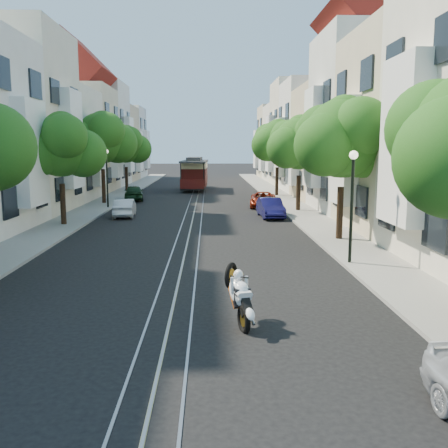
{
  "coord_description": "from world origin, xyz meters",
  "views": [
    {
      "loc": [
        1.02,
        -14.16,
        4.38
      ],
      "look_at": [
        1.6,
        5.07,
        1.44
      ],
      "focal_mm": 40.0,
      "sensor_mm": 36.0,
      "label": 1
    }
  ],
  "objects": [
    {
      "name": "tree_w_b",
      "position": [
        -7.14,
        13.98,
        4.4
      ],
      "size": [
        4.72,
        3.87,
        6.27
      ],
      "color": "black",
      "rests_on": "ground"
    },
    {
      "name": "parked_car_w_mid",
      "position": [
        -4.4,
        17.85,
        0.58
      ],
      "size": [
        1.47,
        3.57,
        1.15
      ],
      "primitive_type": "imported",
      "rotation": [
        0.0,
        0.0,
        3.21
      ],
      "color": "silver",
      "rests_on": "ground"
    },
    {
      "name": "cable_car",
      "position": [
        -0.45,
        38.12,
        1.85
      ],
      "size": [
        2.83,
        8.21,
        3.12
      ],
      "rotation": [
        0.0,
        0.0,
        -0.04
      ],
      "color": "black",
      "rests_on": "ground"
    },
    {
      "name": "rail_right",
      "position": [
        0.55,
        28.0,
        0.01
      ],
      "size": [
        0.06,
        80.0,
        0.02
      ],
      "primitive_type": "cube",
      "color": "gray",
      "rests_on": "ground"
    },
    {
      "name": "ground",
      "position": [
        0.0,
        28.0,
        0.0
      ],
      "size": [
        200.0,
        200.0,
        0.0
      ],
      "primitive_type": "plane",
      "color": "black",
      "rests_on": "ground"
    },
    {
      "name": "tree_e_b",
      "position": [
        7.26,
        8.98,
        4.73
      ],
      "size": [
        4.93,
        4.08,
        6.68
      ],
      "color": "black",
      "rests_on": "ground"
    },
    {
      "name": "sidewalk_west",
      "position": [
        -7.25,
        28.0,
        0.06
      ],
      "size": [
        2.5,
        80.0,
        0.12
      ],
      "primitive_type": "cube",
      "color": "gray",
      "rests_on": "ground"
    },
    {
      "name": "parked_car_w_far",
      "position": [
        -5.27,
        27.75,
        0.66
      ],
      "size": [
        2.05,
        4.02,
        1.31
      ],
      "primitive_type": "imported",
      "rotation": [
        0.0,
        0.0,
        3.28
      ],
      "color": "black",
      "rests_on": "ground"
    },
    {
      "name": "rail_slot",
      "position": [
        0.0,
        28.0,
        0.01
      ],
      "size": [
        0.06,
        80.0,
        0.02
      ],
      "primitive_type": "cube",
      "color": "gray",
      "rests_on": "ground"
    },
    {
      "name": "tree_w_c",
      "position": [
        -7.14,
        24.98,
        5.07
      ],
      "size": [
        5.13,
        4.28,
        7.09
      ],
      "color": "black",
      "rests_on": "ground"
    },
    {
      "name": "lane_line",
      "position": [
        0.0,
        28.0,
        0.0
      ],
      "size": [
        0.08,
        80.0,
        0.01
      ],
      "primitive_type": "cube",
      "color": "tan",
      "rests_on": "ground"
    },
    {
      "name": "sidewalk_east",
      "position": [
        7.25,
        28.0,
        0.06
      ],
      "size": [
        2.5,
        80.0,
        0.12
      ],
      "primitive_type": "cube",
      "color": "gray",
      "rests_on": "ground"
    },
    {
      "name": "townhouses_east",
      "position": [
        11.87,
        27.91,
        5.18
      ],
      "size": [
        7.75,
        72.0,
        12.0
      ],
      "color": "beige",
      "rests_on": "ground"
    },
    {
      "name": "lamp_west",
      "position": [
        -6.3,
        22.0,
        2.85
      ],
      "size": [
        0.32,
        0.32,
        4.16
      ],
      "color": "black",
      "rests_on": "ground"
    },
    {
      "name": "townhouses_west",
      "position": [
        -11.87,
        27.91,
        5.08
      ],
      "size": [
        7.75,
        72.0,
        11.76
      ],
      "color": "silver",
      "rests_on": "ground"
    },
    {
      "name": "tree_e_c",
      "position": [
        7.26,
        19.98,
        4.6
      ],
      "size": [
        4.84,
        3.99,
        6.52
      ],
      "color": "black",
      "rests_on": "ground"
    },
    {
      "name": "lamp_east",
      "position": [
        6.3,
        4.0,
        2.85
      ],
      "size": [
        0.32,
        0.32,
        4.16
      ],
      "color": "black",
      "rests_on": "ground"
    },
    {
      "name": "rail_left",
      "position": [
        -0.55,
        28.0,
        0.01
      ],
      "size": [
        0.06,
        80.0,
        0.02
      ],
      "primitive_type": "cube",
      "color": "gray",
      "rests_on": "ground"
    },
    {
      "name": "sportbike_rider",
      "position": [
        1.75,
        -2.32,
        0.82
      ],
      "size": [
        0.68,
        1.75,
        1.54
      ],
      "rotation": [
        0.0,
        0.0,
        0.26
      ],
      "color": "black",
      "rests_on": "ground"
    },
    {
      "name": "parked_car_e_mid",
      "position": [
        4.93,
        17.12,
        0.62
      ],
      "size": [
        1.51,
        3.82,
        1.24
      ],
      "primitive_type": "imported",
      "rotation": [
        0.0,
        0.0,
        0.06
      ],
      "color": "#0D0C3E",
      "rests_on": "ground"
    },
    {
      "name": "tree_e_d",
      "position": [
        7.26,
        30.98,
        4.87
      ],
      "size": [
        5.01,
        4.16,
        6.85
      ],
      "color": "black",
      "rests_on": "ground"
    },
    {
      "name": "tree_w_d",
      "position": [
        -7.14,
        35.98,
        4.6
      ],
      "size": [
        4.84,
        3.99,
        6.52
      ],
      "color": "black",
      "rests_on": "ground"
    },
    {
      "name": "parked_car_e_far",
      "position": [
        5.05,
        22.62,
        0.57
      ],
      "size": [
        2.32,
        4.26,
        1.13
      ],
      "primitive_type": "imported",
      "rotation": [
        0.0,
        0.0,
        -0.11
      ],
      "color": "maroon",
      "rests_on": "ground"
    }
  ]
}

